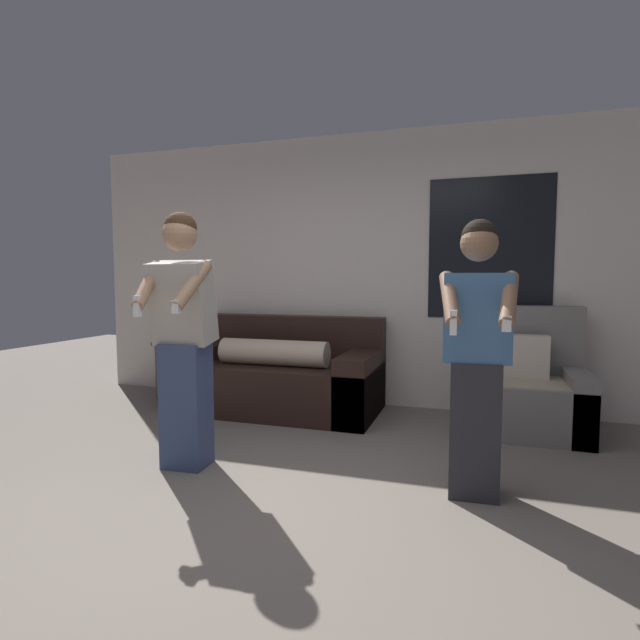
% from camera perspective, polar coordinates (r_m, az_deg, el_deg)
% --- Properties ---
extents(ground_plane, '(14.00, 14.00, 0.00)m').
position_cam_1_polar(ground_plane, '(2.83, -7.19, -21.90)').
color(ground_plane, slate).
extents(wall_back, '(6.12, 0.07, 2.70)m').
position_cam_1_polar(wall_back, '(5.04, 5.71, 5.69)').
color(wall_back, silver).
rests_on(wall_back, ground_plane).
extents(couch, '(1.89, 0.96, 0.89)m').
position_cam_1_polar(couch, '(4.87, -4.52, -6.52)').
color(couch, black).
rests_on(couch, ground_plane).
extents(armchair, '(0.95, 0.83, 1.03)m').
position_cam_1_polar(armchair, '(4.56, 22.34, -7.43)').
color(armchair, slate).
rests_on(armchair, ground_plane).
extents(side_table, '(0.41, 0.48, 0.75)m').
position_cam_1_polar(side_table, '(5.61, -15.66, -3.30)').
color(side_table, brown).
rests_on(side_table, ground_plane).
extents(person_left, '(0.44, 0.50, 1.70)m').
position_cam_1_polar(person_left, '(3.42, -15.36, -1.94)').
color(person_left, '#384770').
rests_on(person_left, ground_plane).
extents(person_right, '(0.44, 0.47, 1.60)m').
position_cam_1_polar(person_right, '(3.01, 17.43, -4.03)').
color(person_right, '#28282D').
rests_on(person_right, ground_plane).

